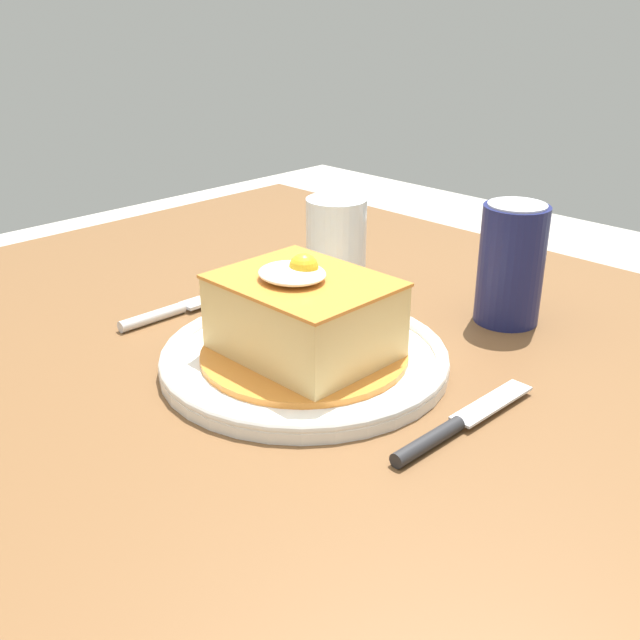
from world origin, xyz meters
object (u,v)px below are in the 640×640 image
soda_can (511,264)px  drinking_glass (336,250)px  knife (448,430)px  fork (170,312)px  main_plate (304,357)px

soda_can → drinking_glass: bearing=-163.0°
knife → fork: bearing=-177.0°
fork → knife: same height
main_plate → drinking_glass: drinking_glass is taller
knife → soda_can: bearing=111.7°
soda_can → drinking_glass: (-0.19, -0.06, -0.02)m
drinking_glass → main_plate: bearing=-54.4°
fork → soda_can: soda_can is taller
knife → drinking_glass: (-0.28, 0.17, 0.04)m
knife → soda_can: size_ratio=1.33×
soda_can → drinking_glass: 0.20m
drinking_glass → soda_can: bearing=17.0°
main_plate → knife: bearing=-1.3°
fork → soda_can: (0.25, 0.24, 0.06)m
knife → soda_can: 0.25m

